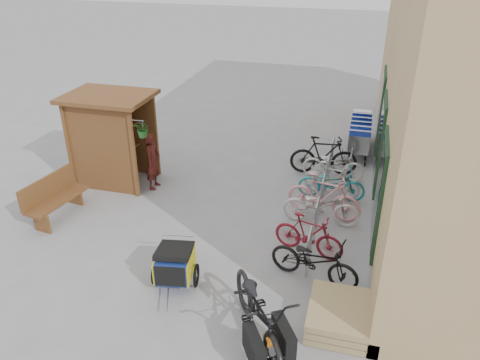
% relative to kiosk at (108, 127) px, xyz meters
% --- Properties ---
extents(ground, '(80.00, 80.00, 0.00)m').
position_rel_kiosk_xyz_m(ground, '(3.28, -2.47, -1.55)').
color(ground, '#959598').
extents(kiosk, '(2.49, 1.65, 2.40)m').
position_rel_kiosk_xyz_m(kiosk, '(0.00, 0.00, 0.00)').
color(kiosk, brown).
rests_on(kiosk, ground).
extents(bike_rack, '(0.05, 5.35, 0.86)m').
position_rel_kiosk_xyz_m(bike_rack, '(5.58, -0.07, -1.04)').
color(bike_rack, '#A5A8AD').
rests_on(bike_rack, ground).
extents(pallet_stack, '(1.00, 1.20, 0.40)m').
position_rel_kiosk_xyz_m(pallet_stack, '(6.28, -3.87, -1.34)').
color(pallet_stack, tan).
rests_on(pallet_stack, ground).
extents(bench, '(0.73, 1.67, 1.03)m').
position_rel_kiosk_xyz_m(bench, '(-0.41, -2.04, -1.03)').
color(bench, brown).
rests_on(bench, ground).
extents(shopping_carts, '(0.63, 2.49, 1.13)m').
position_rel_kiosk_xyz_m(shopping_carts, '(6.28, 3.83, -0.90)').
color(shopping_carts, silver).
rests_on(shopping_carts, ground).
extents(child_trailer, '(0.91, 1.46, 0.84)m').
position_rel_kiosk_xyz_m(child_trailer, '(3.22, -3.56, -1.08)').
color(child_trailer, navy).
rests_on(child_trailer, ground).
extents(cargo_bike, '(1.88, 2.38, 1.21)m').
position_rel_kiosk_xyz_m(cargo_bike, '(5.07, -4.56, -0.95)').
color(cargo_bike, black).
rests_on(cargo_bike, ground).
extents(person_kiosk, '(0.37, 0.56, 1.52)m').
position_rel_kiosk_xyz_m(person_kiosk, '(1.20, -0.07, -0.79)').
color(person_kiosk, maroon).
rests_on(person_kiosk, ground).
extents(bike_0, '(1.84, 1.01, 0.92)m').
position_rel_kiosk_xyz_m(bike_0, '(5.72, -2.78, -1.09)').
color(bike_0, black).
rests_on(bike_0, ground).
extents(bike_1, '(1.56, 0.79, 0.90)m').
position_rel_kiosk_xyz_m(bike_1, '(5.50, -1.95, -1.10)').
color(bike_1, maroon).
rests_on(bike_1, ground).
extents(bike_2, '(1.74, 0.62, 0.91)m').
position_rel_kiosk_xyz_m(bike_2, '(5.61, -0.71, -1.10)').
color(bike_2, beige).
rests_on(bike_2, ground).
extents(bike_3, '(1.85, 0.87, 1.07)m').
position_rel_kiosk_xyz_m(bike_3, '(5.63, -0.38, -1.02)').
color(bike_3, pink).
rests_on(bike_3, ground).
extents(bike_4, '(1.68, 0.63, 0.87)m').
position_rel_kiosk_xyz_m(bike_4, '(5.73, 0.52, -1.12)').
color(bike_4, teal).
rests_on(bike_4, ground).
extents(bike_5, '(1.55, 0.74, 0.90)m').
position_rel_kiosk_xyz_m(bike_5, '(5.72, 0.71, -1.10)').
color(bike_5, beige).
rests_on(bike_5, ground).
extents(bike_6, '(1.67, 0.62, 0.87)m').
position_rel_kiosk_xyz_m(bike_6, '(5.68, 1.65, -1.12)').
color(bike_6, beige).
rests_on(bike_6, ground).
extents(bike_7, '(1.89, 0.75, 1.11)m').
position_rel_kiosk_xyz_m(bike_7, '(5.38, 1.89, -1.00)').
color(bike_7, black).
rests_on(bike_7, ground).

